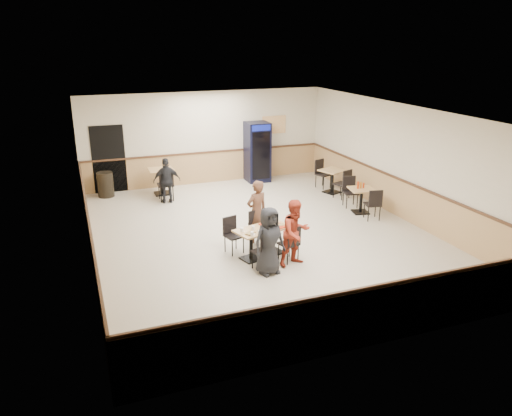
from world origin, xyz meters
name	(u,v)px	position (x,y,z in m)	size (l,w,h in m)	color
ground	(260,234)	(0.00, 0.00, 0.00)	(10.00, 10.00, 0.00)	beige
room_shell	(285,179)	(1.78, 2.55, 0.58)	(10.00, 10.00, 10.00)	silver
main_table	(262,238)	(-0.42, -1.21, 0.44)	(1.36, 0.93, 0.66)	black
main_chairs	(261,239)	(-0.46, -1.22, 0.42)	(1.44, 1.69, 0.84)	black
diner_woman_left	(269,241)	(-0.60, -2.04, 0.71)	(0.70, 0.45, 1.43)	black
diner_woman_right	(296,233)	(0.08, -1.85, 0.72)	(0.70, 0.55, 1.45)	maroon
diner_man_opposite	(257,212)	(-0.24, -0.38, 0.75)	(0.55, 0.36, 1.51)	#543524
lone_diner	(167,181)	(-1.65, 3.30, 0.67)	(0.78, 0.33, 1.34)	black
tabletop_clutter	(266,227)	(-0.34, -1.23, 0.69)	(1.09, 0.73, 0.12)	#B7260C
side_table_near	(361,197)	(3.18, 0.53, 0.46)	(0.77, 0.77, 0.70)	black
side_table_near_chair_south	(373,203)	(3.18, -0.02, 0.44)	(0.41, 0.41, 0.88)	black
side_table_near_chair_north	(351,192)	(3.18, 1.09, 0.44)	(0.41, 0.41, 0.88)	black
side_table_far	(332,178)	(3.35, 2.49, 0.49)	(0.87, 0.87, 0.73)	black
side_table_far_chair_south	(342,183)	(3.35, 1.90, 0.46)	(0.43, 0.43, 0.93)	black
side_table_far_chair_north	(323,174)	(3.35, 3.07, 0.46)	(0.43, 0.43, 0.93)	black
condiment_caddy	(360,185)	(3.15, 0.58, 0.78)	(0.23, 0.06, 0.20)	#C43C0E
back_table	(162,178)	(-1.65, 4.20, 0.53)	(0.76, 0.76, 0.79)	black
back_table_chair_lone	(166,184)	(-1.65, 3.57, 0.50)	(0.47, 0.47, 1.01)	black
pepsi_cooler	(257,152)	(1.66, 4.59, 0.99)	(0.76, 0.77, 1.98)	black
trash_bin	(105,185)	(-3.30, 4.55, 0.38)	(0.48, 0.48, 0.76)	black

